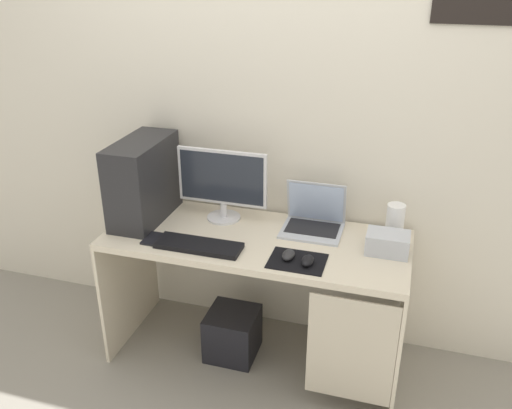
{
  "coord_description": "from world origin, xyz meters",
  "views": [
    {
      "loc": [
        0.68,
        -2.27,
        2.01
      ],
      "look_at": [
        0.0,
        0.0,
        0.91
      ],
      "focal_mm": 37.77,
      "sensor_mm": 36.0,
      "label": 1
    }
  ],
  "objects_px": {
    "pc_tower": "(143,180)",
    "mouse_right": "(307,261)",
    "subwoofer": "(233,333)",
    "speaker": "(395,221)",
    "monitor": "(222,183)",
    "cell_phone": "(152,239)",
    "mouse_left": "(288,255)",
    "laptop": "(313,220)",
    "keyboard": "(199,245)",
    "projector": "(388,243)"
  },
  "relations": [
    {
      "from": "laptop",
      "to": "projector",
      "type": "distance_m",
      "value": 0.4
    },
    {
      "from": "speaker",
      "to": "mouse_right",
      "type": "height_order",
      "value": "speaker"
    },
    {
      "from": "laptop",
      "to": "keyboard",
      "type": "distance_m",
      "value": 0.6
    },
    {
      "from": "speaker",
      "to": "mouse_left",
      "type": "xyz_separation_m",
      "value": [
        -0.45,
        -0.36,
        -0.07
      ]
    },
    {
      "from": "pc_tower",
      "to": "laptop",
      "type": "distance_m",
      "value": 0.91
    },
    {
      "from": "laptop",
      "to": "subwoofer",
      "type": "height_order",
      "value": "laptop"
    },
    {
      "from": "laptop",
      "to": "projector",
      "type": "relative_size",
      "value": 1.52
    },
    {
      "from": "speaker",
      "to": "mouse_right",
      "type": "bearing_deg",
      "value": -133.23
    },
    {
      "from": "subwoofer",
      "to": "speaker",
      "type": "bearing_deg",
      "value": 16.18
    },
    {
      "from": "speaker",
      "to": "keyboard",
      "type": "relative_size",
      "value": 0.43
    },
    {
      "from": "laptop",
      "to": "projector",
      "type": "height_order",
      "value": "laptop"
    },
    {
      "from": "monitor",
      "to": "subwoofer",
      "type": "height_order",
      "value": "monitor"
    },
    {
      "from": "monitor",
      "to": "projector",
      "type": "height_order",
      "value": "monitor"
    },
    {
      "from": "mouse_left",
      "to": "cell_phone",
      "type": "height_order",
      "value": "mouse_left"
    },
    {
      "from": "projector",
      "to": "subwoofer",
      "type": "xyz_separation_m",
      "value": [
        -0.76,
        -0.07,
        -0.65
      ]
    },
    {
      "from": "monitor",
      "to": "speaker",
      "type": "height_order",
      "value": "monitor"
    },
    {
      "from": "keyboard",
      "to": "subwoofer",
      "type": "bearing_deg",
      "value": 53.62
    },
    {
      "from": "monitor",
      "to": "speaker",
      "type": "xyz_separation_m",
      "value": [
        0.88,
        0.05,
        -0.12
      ]
    },
    {
      "from": "pc_tower",
      "to": "keyboard",
      "type": "bearing_deg",
      "value": -29.95
    },
    {
      "from": "mouse_left",
      "to": "cell_phone",
      "type": "relative_size",
      "value": 0.74
    },
    {
      "from": "laptop",
      "to": "mouse_left",
      "type": "height_order",
      "value": "laptop"
    },
    {
      "from": "pc_tower",
      "to": "keyboard",
      "type": "distance_m",
      "value": 0.5
    },
    {
      "from": "keyboard",
      "to": "subwoofer",
      "type": "xyz_separation_m",
      "value": [
        0.11,
        0.15,
        -0.61
      ]
    },
    {
      "from": "pc_tower",
      "to": "mouse_right",
      "type": "bearing_deg",
      "value": -14.03
    },
    {
      "from": "laptop",
      "to": "cell_phone",
      "type": "bearing_deg",
      "value": -155.42
    },
    {
      "from": "pc_tower",
      "to": "projector",
      "type": "height_order",
      "value": "pc_tower"
    },
    {
      "from": "keyboard",
      "to": "pc_tower",
      "type": "bearing_deg",
      "value": 150.05
    },
    {
      "from": "pc_tower",
      "to": "subwoofer",
      "type": "relative_size",
      "value": 1.77
    },
    {
      "from": "cell_phone",
      "to": "subwoofer",
      "type": "xyz_separation_m",
      "value": [
        0.36,
        0.14,
        -0.61
      ]
    },
    {
      "from": "mouse_left",
      "to": "mouse_right",
      "type": "xyz_separation_m",
      "value": [
        0.09,
        -0.03,
        0.0
      ]
    },
    {
      "from": "laptop",
      "to": "monitor",
      "type": "bearing_deg",
      "value": -177.31
    },
    {
      "from": "mouse_right",
      "to": "cell_phone",
      "type": "bearing_deg",
      "value": 178.91
    },
    {
      "from": "monitor",
      "to": "laptop",
      "type": "xyz_separation_m",
      "value": [
        0.48,
        0.02,
        -0.16
      ]
    },
    {
      "from": "projector",
      "to": "monitor",
      "type": "bearing_deg",
      "value": 172.63
    },
    {
      "from": "monitor",
      "to": "projector",
      "type": "bearing_deg",
      "value": -7.37
    },
    {
      "from": "mouse_left",
      "to": "speaker",
      "type": "bearing_deg",
      "value": 38.14
    },
    {
      "from": "subwoofer",
      "to": "laptop",
      "type": "bearing_deg",
      "value": 27.87
    },
    {
      "from": "speaker",
      "to": "pc_tower",
      "type": "bearing_deg",
      "value": -173.4
    },
    {
      "from": "laptop",
      "to": "speaker",
      "type": "height_order",
      "value": "laptop"
    },
    {
      "from": "laptop",
      "to": "keyboard",
      "type": "bearing_deg",
      "value": -144.47
    },
    {
      "from": "laptop",
      "to": "mouse_left",
      "type": "xyz_separation_m",
      "value": [
        -0.05,
        -0.33,
        -0.03
      ]
    },
    {
      "from": "pc_tower",
      "to": "subwoofer",
      "type": "xyz_separation_m",
      "value": [
        0.5,
        -0.08,
        -0.82
      ]
    },
    {
      "from": "monitor",
      "to": "keyboard",
      "type": "height_order",
      "value": "monitor"
    },
    {
      "from": "projector",
      "to": "subwoofer",
      "type": "relative_size",
      "value": 0.76
    },
    {
      "from": "mouse_left",
      "to": "projector",
      "type": "bearing_deg",
      "value": 24.3
    },
    {
      "from": "keyboard",
      "to": "cell_phone",
      "type": "bearing_deg",
      "value": 177.74
    },
    {
      "from": "pc_tower",
      "to": "cell_phone",
      "type": "distance_m",
      "value": 0.33
    },
    {
      "from": "monitor",
      "to": "laptop",
      "type": "height_order",
      "value": "monitor"
    },
    {
      "from": "monitor",
      "to": "cell_phone",
      "type": "xyz_separation_m",
      "value": [
        -0.26,
        -0.32,
        -0.2
      ]
    },
    {
      "from": "projector",
      "to": "keyboard",
      "type": "bearing_deg",
      "value": -166.12
    }
  ]
}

